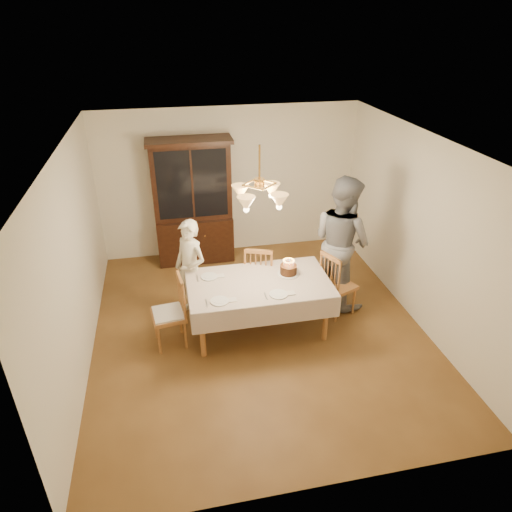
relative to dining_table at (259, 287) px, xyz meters
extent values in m
plane|color=brown|center=(0.00, 0.00, -0.68)|extent=(5.00, 5.00, 0.00)
plane|color=white|center=(0.00, 0.00, 1.92)|extent=(5.00, 5.00, 0.00)
plane|color=silver|center=(0.00, 2.50, 0.62)|extent=(4.50, 0.00, 4.50)
plane|color=silver|center=(0.00, -2.50, 0.62)|extent=(4.50, 0.00, 4.50)
plane|color=silver|center=(-2.25, 0.00, 0.62)|extent=(0.00, 5.00, 5.00)
plane|color=silver|center=(2.25, 0.00, 0.62)|extent=(0.00, 5.00, 5.00)
cube|color=#995C2C|center=(0.00, 0.00, 0.05)|extent=(1.80, 1.00, 0.04)
cube|color=beige|center=(0.00, 0.00, 0.07)|extent=(1.90, 1.10, 0.01)
cylinder|color=#995C2C|center=(-0.82, -0.42, -0.33)|extent=(0.07, 0.07, 0.71)
cylinder|color=#995C2C|center=(0.82, -0.42, -0.33)|extent=(0.07, 0.07, 0.71)
cylinder|color=#995C2C|center=(-0.82, 0.42, -0.33)|extent=(0.07, 0.07, 0.71)
cylinder|color=#995C2C|center=(0.82, 0.42, -0.33)|extent=(0.07, 0.07, 0.71)
cube|color=black|center=(-0.67, 2.23, -0.28)|extent=(1.30, 0.50, 0.80)
cube|color=black|center=(-0.67, 2.28, 0.77)|extent=(1.30, 0.40, 1.30)
cube|color=black|center=(-0.67, 2.08, 0.77)|extent=(1.14, 0.01, 1.14)
cube|color=black|center=(-0.67, 2.23, 1.45)|extent=(1.38, 0.54, 0.06)
cube|color=#995C2C|center=(0.15, 0.65, -0.23)|extent=(0.56, 0.54, 0.05)
cube|color=#995C2C|center=(0.09, 0.47, 0.29)|extent=(0.39, 0.17, 0.06)
cylinder|color=#995C2C|center=(0.38, 0.74, -0.47)|extent=(0.04, 0.04, 0.43)
cylinder|color=#995C2C|center=(0.04, 0.87, -0.47)|extent=(0.04, 0.04, 0.43)
cylinder|color=#995C2C|center=(0.26, 0.43, -0.47)|extent=(0.04, 0.04, 0.43)
cylinder|color=#995C2C|center=(-0.08, 0.55, -0.47)|extent=(0.04, 0.04, 0.43)
cube|color=#995C2C|center=(-1.22, -0.07, -0.23)|extent=(0.47, 0.49, 0.05)
cube|color=#995C2C|center=(-1.03, -0.05, 0.29)|extent=(0.08, 0.40, 0.06)
cylinder|color=#995C2C|center=(-1.41, 0.08, -0.47)|extent=(0.04, 0.04, 0.43)
cylinder|color=#995C2C|center=(-1.37, -0.27, -0.47)|extent=(0.04, 0.04, 0.43)
cylinder|color=#995C2C|center=(-1.08, 0.13, -0.47)|extent=(0.04, 0.04, 0.43)
cylinder|color=#995C2C|center=(-1.03, -0.23, -0.47)|extent=(0.04, 0.04, 0.43)
cube|color=beige|center=(-1.22, -0.07, -0.20)|extent=(0.43, 0.44, 0.03)
cube|color=#995C2C|center=(1.20, 0.17, -0.23)|extent=(0.56, 0.57, 0.05)
cube|color=#995C2C|center=(1.03, 0.09, 0.29)|extent=(0.19, 0.38, 0.06)
cylinder|color=#995C2C|center=(1.43, 0.07, -0.47)|extent=(0.04, 0.04, 0.43)
cylinder|color=#995C2C|center=(1.29, 0.40, -0.47)|extent=(0.04, 0.04, 0.43)
cylinder|color=#995C2C|center=(1.12, -0.06, -0.47)|extent=(0.04, 0.04, 0.43)
cylinder|color=#995C2C|center=(0.98, 0.27, -0.47)|extent=(0.04, 0.04, 0.43)
imported|color=white|center=(-0.87, 0.56, 0.05)|extent=(0.62, 0.64, 1.47)
imported|color=slate|center=(1.34, 0.50, 0.30)|extent=(1.06, 1.17, 1.97)
cylinder|color=white|center=(0.44, 0.13, 0.08)|extent=(0.30, 0.30, 0.01)
cylinder|color=#33190B|center=(0.44, 0.13, 0.15)|extent=(0.23, 0.23, 0.13)
cylinder|color=#598CD8|center=(0.51, 0.13, 0.25)|extent=(0.01, 0.01, 0.07)
sphere|color=#FFB23F|center=(0.51, 0.13, 0.29)|extent=(0.01, 0.01, 0.01)
cylinder|color=pink|center=(0.50, 0.15, 0.25)|extent=(0.01, 0.01, 0.07)
sphere|color=#FFB23F|center=(0.50, 0.15, 0.29)|extent=(0.01, 0.01, 0.01)
cylinder|color=#EACC66|center=(0.49, 0.17, 0.25)|extent=(0.01, 0.01, 0.07)
sphere|color=#FFB23F|center=(0.49, 0.17, 0.29)|extent=(0.01, 0.01, 0.01)
cylinder|color=#598CD8|center=(0.47, 0.19, 0.25)|extent=(0.01, 0.01, 0.07)
sphere|color=#FFB23F|center=(0.47, 0.19, 0.29)|extent=(0.01, 0.01, 0.01)
cylinder|color=pink|center=(0.44, 0.20, 0.25)|extent=(0.01, 0.01, 0.07)
sphere|color=#FFB23F|center=(0.44, 0.20, 0.29)|extent=(0.01, 0.01, 0.01)
cylinder|color=#EACC66|center=(0.42, 0.19, 0.25)|extent=(0.01, 0.01, 0.07)
sphere|color=#FFB23F|center=(0.42, 0.19, 0.29)|extent=(0.01, 0.01, 0.01)
cylinder|color=#598CD8|center=(0.40, 0.18, 0.25)|extent=(0.01, 0.01, 0.07)
sphere|color=#FFB23F|center=(0.40, 0.18, 0.29)|extent=(0.01, 0.01, 0.01)
cylinder|color=pink|center=(0.38, 0.16, 0.25)|extent=(0.01, 0.01, 0.07)
sphere|color=#FFB23F|center=(0.38, 0.16, 0.29)|extent=(0.01, 0.01, 0.01)
cylinder|color=#EACC66|center=(0.37, 0.14, 0.25)|extent=(0.01, 0.01, 0.07)
sphere|color=#FFB23F|center=(0.37, 0.14, 0.29)|extent=(0.01, 0.01, 0.01)
cylinder|color=#598CD8|center=(0.37, 0.12, 0.25)|extent=(0.01, 0.01, 0.07)
sphere|color=#FFB23F|center=(0.37, 0.12, 0.29)|extent=(0.01, 0.01, 0.01)
cylinder|color=pink|center=(0.38, 0.09, 0.25)|extent=(0.01, 0.01, 0.07)
sphere|color=#FFB23F|center=(0.38, 0.09, 0.29)|extent=(0.01, 0.01, 0.01)
cylinder|color=#EACC66|center=(0.40, 0.07, 0.25)|extent=(0.01, 0.01, 0.07)
sphere|color=#FFB23F|center=(0.40, 0.07, 0.29)|extent=(0.01, 0.01, 0.01)
cylinder|color=#598CD8|center=(0.42, 0.06, 0.25)|extent=(0.01, 0.01, 0.07)
sphere|color=#FFB23F|center=(0.42, 0.06, 0.29)|extent=(0.01, 0.01, 0.01)
cylinder|color=pink|center=(0.44, 0.06, 0.25)|extent=(0.01, 0.01, 0.07)
sphere|color=#FFB23F|center=(0.44, 0.06, 0.29)|extent=(0.01, 0.01, 0.01)
cylinder|color=#EACC66|center=(0.47, 0.07, 0.25)|extent=(0.01, 0.01, 0.07)
sphere|color=#FFB23F|center=(0.47, 0.07, 0.29)|extent=(0.01, 0.01, 0.01)
cylinder|color=#598CD8|center=(0.49, 0.08, 0.25)|extent=(0.01, 0.01, 0.07)
sphere|color=#FFB23F|center=(0.49, 0.08, 0.29)|extent=(0.01, 0.01, 0.01)
cylinder|color=pink|center=(0.50, 0.10, 0.25)|extent=(0.01, 0.01, 0.07)
sphere|color=#FFB23F|center=(0.50, 0.10, 0.29)|extent=(0.01, 0.01, 0.01)
cylinder|color=white|center=(-0.58, -0.35, 0.08)|extent=(0.23, 0.23, 0.02)
cube|color=silver|center=(-0.74, -0.35, 0.08)|extent=(0.01, 0.16, 0.01)
cube|color=beige|center=(-0.42, -0.35, 0.08)|extent=(0.10, 0.10, 0.01)
cylinder|color=white|center=(0.18, -0.35, 0.08)|extent=(0.24, 0.24, 0.02)
cube|color=silver|center=(0.02, -0.35, 0.08)|extent=(0.01, 0.16, 0.01)
cube|color=beige|center=(0.34, -0.35, 0.08)|extent=(0.10, 0.10, 0.01)
cylinder|color=white|center=(-0.64, 0.26, 0.08)|extent=(0.23, 0.23, 0.02)
cube|color=silver|center=(-0.80, 0.26, 0.08)|extent=(0.01, 0.16, 0.01)
cube|color=beige|center=(-0.48, 0.26, 0.08)|extent=(0.10, 0.10, 0.01)
cylinder|color=#BF8C3F|center=(0.00, 0.00, 1.72)|extent=(0.02, 0.02, 0.40)
cylinder|color=#BF8C3F|center=(0.00, 0.00, 1.47)|extent=(0.12, 0.12, 0.10)
cone|color=#D8994C|center=(0.20, 0.20, 1.29)|extent=(0.22, 0.22, 0.18)
sphere|color=#FFD899|center=(0.20, 0.20, 1.22)|extent=(0.07, 0.07, 0.07)
cone|color=#D8994C|center=(-0.20, 0.20, 1.29)|extent=(0.22, 0.22, 0.18)
sphere|color=#FFD899|center=(-0.20, 0.20, 1.22)|extent=(0.07, 0.07, 0.07)
cone|color=#D8994C|center=(-0.20, -0.20, 1.29)|extent=(0.22, 0.22, 0.18)
sphere|color=#FFD899|center=(-0.20, -0.20, 1.22)|extent=(0.07, 0.07, 0.07)
cone|color=#D8994C|center=(0.20, -0.20, 1.29)|extent=(0.22, 0.22, 0.18)
sphere|color=#FFD899|center=(0.20, -0.20, 1.22)|extent=(0.07, 0.07, 0.07)
camera|label=1|loc=(-1.08, -5.06, 3.27)|focal=32.00mm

